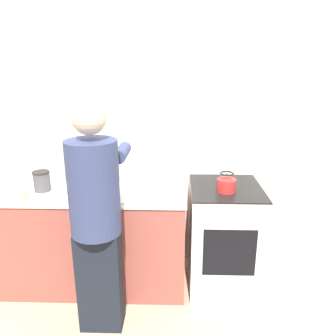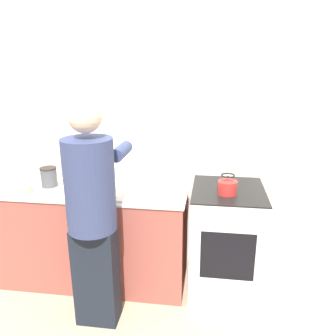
# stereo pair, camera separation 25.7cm
# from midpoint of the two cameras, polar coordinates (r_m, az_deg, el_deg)

# --- Properties ---
(ground_plane) EXTENTS (12.00, 12.00, 0.00)m
(ground_plane) POSITION_cam_midpoint_polar(r_m,az_deg,el_deg) (3.00, -10.88, -22.35)
(ground_plane) COLOR tan
(wall_back) EXTENTS (8.00, 0.05, 2.60)m
(wall_back) POSITION_cam_midpoint_polar(r_m,az_deg,el_deg) (3.10, -9.36, 5.92)
(wall_back) COLOR silver
(wall_back) RESTS_ON ground_plane
(counter) EXTENTS (1.73, 0.58, 0.89)m
(counter) POSITION_cam_midpoint_polar(r_m,az_deg,el_deg) (3.05, -16.31, -11.95)
(counter) COLOR #9E4C42
(counter) RESTS_ON ground_plane
(oven) EXTENTS (0.59, 0.67, 0.93)m
(oven) POSITION_cam_midpoint_polar(r_m,az_deg,el_deg) (2.97, 7.17, -11.77)
(oven) COLOR silver
(oven) RESTS_ON ground_plane
(person) EXTENTS (0.39, 0.63, 1.70)m
(person) POSITION_cam_midpoint_polar(r_m,az_deg,el_deg) (2.36, -15.51, -7.75)
(person) COLOR black
(person) RESTS_ON ground_plane
(cutting_board) EXTENTS (0.37, 0.21, 0.02)m
(cutting_board) POSITION_cam_midpoint_polar(r_m,az_deg,el_deg) (2.67, -12.86, -5.28)
(cutting_board) COLOR silver
(cutting_board) RESTS_ON counter
(knife) EXTENTS (0.23, 0.12, 0.01)m
(knife) POSITION_cam_midpoint_polar(r_m,az_deg,el_deg) (2.66, -13.94, -5.12)
(knife) COLOR silver
(knife) RESTS_ON cutting_board
(kettle) EXTENTS (0.15, 0.15, 0.16)m
(kettle) POSITION_cam_midpoint_polar(r_m,az_deg,el_deg) (2.65, 7.42, -2.78)
(kettle) COLOR red
(kettle) RESTS_ON oven
(bowl_prep) EXTENTS (0.12, 0.12, 0.07)m
(bowl_prep) POSITION_cam_midpoint_polar(r_m,az_deg,el_deg) (2.91, -27.03, -4.39)
(bowl_prep) COLOR #C6B789
(bowl_prep) RESTS_ON counter
(canister_jar) EXTENTS (0.14, 0.14, 0.17)m
(canister_jar) POSITION_cam_midpoint_polar(r_m,az_deg,el_deg) (3.01, -23.45, -2.15)
(canister_jar) COLOR #4C4C51
(canister_jar) RESTS_ON counter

